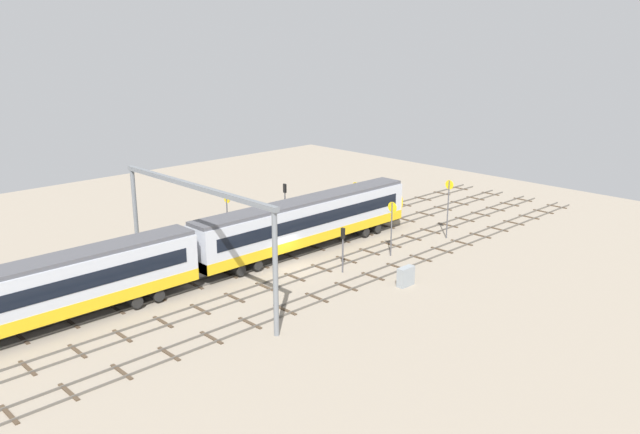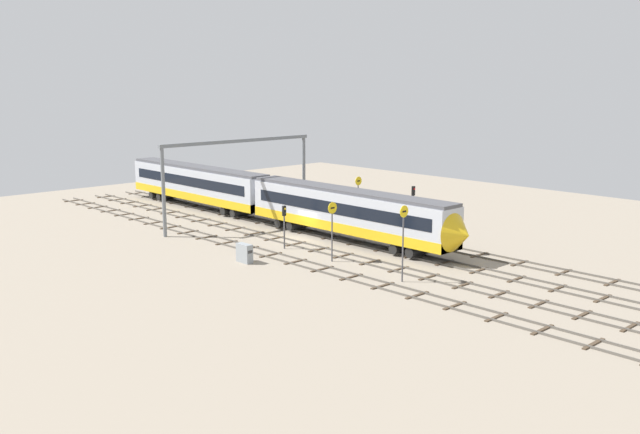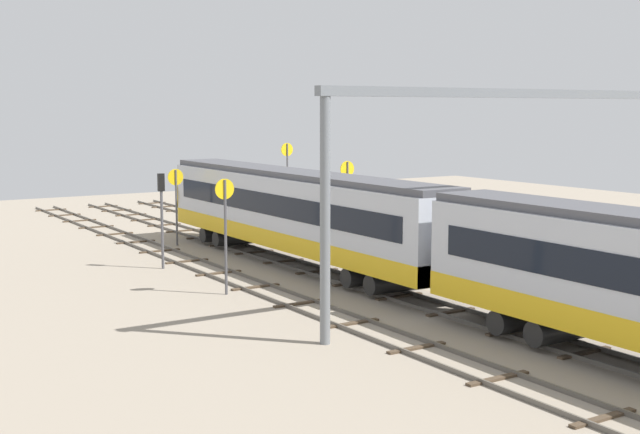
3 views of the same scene
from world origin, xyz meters
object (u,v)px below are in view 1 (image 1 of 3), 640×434
Objects in this scene: speed_sign_mid_trackside at (355,197)px; speed_sign_distant_end at (392,221)px; overhead_gantry at (195,213)px; speed_sign_far_trackside at (227,213)px; signal_light_trackside_departure at (285,200)px; train at (198,252)px; speed_sign_near_foreground at (448,201)px; relay_cabinet at (406,276)px; signal_light_trackside_approach at (343,243)px.

speed_sign_distant_end is (-4.94, -8.98, 0.26)m from speed_sign_mid_trackside.
speed_sign_mid_trackside is at bearing 12.32° from overhead_gantry.
speed_sign_far_trackside is 15.31m from speed_sign_distant_end.
overhead_gantry is 12.81m from speed_sign_far_trackside.
signal_light_trackside_departure reaches higher than speed_sign_mid_trackside.
speed_sign_distant_end is 12.64m from signal_light_trackside_departure.
train is 9.85× the size of speed_sign_far_trackside.
speed_sign_near_foreground reaches higher than relay_cabinet.
train reaches higher than relay_cabinet.
speed_sign_distant_end is at bearing -82.38° from signal_light_trackside_departure.
speed_sign_far_trackside is at bearing 142.64° from speed_sign_near_foreground.
signal_light_trackside_approach is (11.71, -3.91, -4.09)m from overhead_gantry.
speed_sign_near_foreground is 3.71× the size of relay_cabinet.
speed_sign_mid_trackside is 17.58m from relay_cabinet.
speed_sign_near_foreground is 8.01m from speed_sign_distant_end.
overhead_gantry reaches higher than train.
overhead_gantry is (-1.62, -2.36, 4.03)m from train.
speed_sign_mid_trackside is at bearing 7.06° from train.
train is 8.65× the size of speed_sign_near_foreground.
signal_light_trackside_approach is at bearing 179.19° from speed_sign_distant_end.
train is at bearing 148.15° from signal_light_trackside_approach.
speed_sign_mid_trackside is 1.17× the size of signal_light_trackside_approach.
relay_cabinet is at bearing -123.84° from speed_sign_mid_trackside.
speed_sign_distant_end is at bearing 49.06° from relay_cabinet.
speed_sign_mid_trackside is 7.51m from signal_light_trackside_departure.
speed_sign_mid_trackside is 14.28m from speed_sign_far_trackside.
speed_sign_near_foreground is 14.23m from signal_light_trackside_approach.
overhead_gantry is 23.66m from speed_sign_mid_trackside.
train is at bearing 164.36° from speed_sign_near_foreground.
speed_sign_far_trackside is 7.23m from signal_light_trackside_departure.
overhead_gantry is at bearing 167.43° from speed_sign_distant_end.
speed_sign_near_foreground is 1.27× the size of speed_sign_mid_trackside.
signal_light_trackside_approach is at bearing -141.38° from speed_sign_mid_trackside.
overhead_gantry is 3.21× the size of speed_sign_near_foreground.
speed_sign_far_trackside is at bearing -179.45° from signal_light_trackside_departure.
speed_sign_near_foreground is 16.18m from signal_light_trackside_departure.
overhead_gantry is 13.00m from signal_light_trackside_approach.
signal_light_trackside_departure is at bearing 22.91° from train.
overhead_gantry is at bearing 170.29° from speed_sign_near_foreground.
speed_sign_far_trackside is 1.31× the size of signal_light_trackside_approach.
train is 15.87m from signal_light_trackside_departure.
train is at bearing 55.54° from overhead_gantry.
speed_sign_near_foreground is at bearing -37.36° from speed_sign_far_trackside.
speed_sign_mid_trackside is at bearing 107.91° from speed_sign_near_foreground.
speed_sign_near_foreground is 9.92m from speed_sign_mid_trackside.
speed_sign_distant_end is at bearing -21.32° from train.
speed_sign_near_foreground is at bearing -9.71° from overhead_gantry.
train is 2.70× the size of overhead_gantry.
train is 10.99× the size of speed_sign_mid_trackside.
speed_sign_near_foreground is 1.49× the size of signal_light_trackside_approach.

